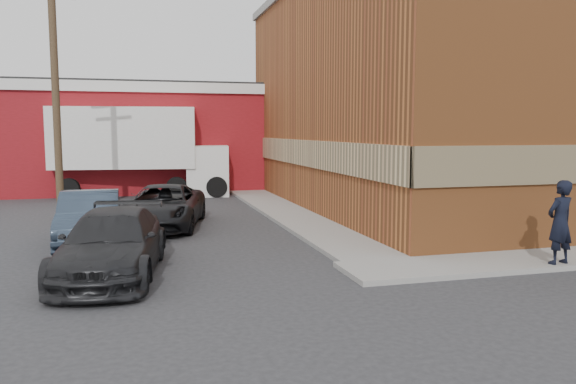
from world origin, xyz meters
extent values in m
plane|color=#28282B|center=(0.00, 0.00, 0.00)|extent=(90.00, 90.00, 0.00)
cube|color=#A65A2A|center=(8.50, 9.00, 4.50)|extent=(14.00, 18.00, 9.00)
cube|color=#D8BA85|center=(1.46, 9.00, 2.30)|extent=(0.08, 18.16, 1.00)
cube|color=gray|center=(0.60, 9.00, 0.06)|extent=(1.80, 18.00, 0.12)
cube|color=maroon|center=(-6.00, 20.00, 2.50)|extent=(16.00, 8.00, 5.00)
cube|color=silver|center=(-6.00, 20.00, 5.25)|extent=(16.30, 8.30, 0.50)
cube|color=black|center=(-6.00, 20.00, 5.55)|extent=(16.00, 8.00, 0.10)
cylinder|color=brown|center=(-7.50, 9.00, 4.50)|extent=(0.26, 0.26, 9.00)
imported|color=black|center=(4.43, -1.55, 1.09)|extent=(0.78, 0.59, 1.94)
imported|color=#314052|center=(-6.17, 4.24, 0.74)|extent=(1.65, 4.52, 1.48)
imported|color=black|center=(-4.06, 6.51, 0.69)|extent=(3.36, 5.39, 1.39)
imported|color=black|center=(-5.43, 0.50, 0.71)|extent=(2.69, 5.14, 1.42)
cube|color=white|center=(-5.35, 16.00, 2.82)|extent=(6.90, 3.42, 2.88)
cube|color=#238332|center=(-5.51, 14.67, 2.38)|extent=(6.37, 0.78, 0.88)
cube|color=white|center=(-1.06, 15.49, 1.22)|extent=(2.26, 2.65, 2.43)
cylinder|color=black|center=(-7.89, 15.19, 0.50)|extent=(1.03, 0.45, 1.00)
cylinder|color=black|center=(-7.63, 17.38, 0.50)|extent=(1.03, 0.45, 1.00)
cylinder|color=black|center=(-3.06, 14.62, 0.50)|extent=(1.03, 0.45, 1.00)
cylinder|color=black|center=(-2.80, 16.81, 0.50)|extent=(1.03, 0.45, 1.00)
cylinder|color=black|center=(-1.19, 14.39, 0.50)|extent=(1.03, 0.45, 1.00)
cylinder|color=black|center=(-0.93, 16.59, 0.50)|extent=(1.03, 0.45, 1.00)
camera|label=1|loc=(-4.89, -12.12, 3.17)|focal=35.00mm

